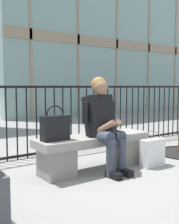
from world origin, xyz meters
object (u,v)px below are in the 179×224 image
(handbag_on_bench, at_px, (55,127))
(stone_bench, at_px, (94,149))
(shopping_bag, at_px, (153,152))
(seated_person_with_phone, at_px, (104,121))

(handbag_on_bench, bearing_deg, stone_bench, 0.99)
(stone_bench, xyz_separation_m, handbag_on_bench, (-0.58, -0.01, 0.34))
(handbag_on_bench, relative_size, shopping_bag, 0.87)
(handbag_on_bench, bearing_deg, seated_person_with_phone, -10.59)
(stone_bench, relative_size, handbag_on_bench, 3.83)
(stone_bench, height_order, shopping_bag, shopping_bag)
(stone_bench, distance_m, seated_person_with_phone, 0.40)
(seated_person_with_phone, xyz_separation_m, handbag_on_bench, (-0.63, 0.12, -0.04))
(handbag_on_bench, xyz_separation_m, shopping_bag, (1.31, -0.35, -0.41))
(seated_person_with_phone, bearing_deg, stone_bench, 113.13)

